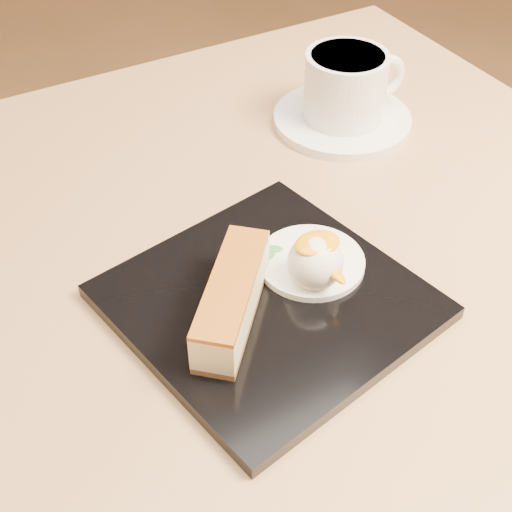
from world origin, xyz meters
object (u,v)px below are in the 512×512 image
table (272,381)px  ice_cream_scoop (315,262)px  dessert_plate (268,302)px  saucer (342,119)px  coffee_cup (347,84)px  cheesecake (232,299)px

table → ice_cream_scoop: bearing=-72.3°
dessert_plate → saucer: 0.29m
coffee_cup → dessert_plate: bearing=-131.6°
cheesecake → coffee_cup: coffee_cup is taller
cheesecake → saucer: 0.32m
table → ice_cream_scoop: 0.20m
dessert_plate → coffee_cup: size_ratio=1.88×
dessert_plate → cheesecake: (-0.03, -0.01, 0.03)m
table → saucer: saucer is taller
ice_cream_scoop → saucer: (0.17, 0.20, -0.03)m
coffee_cup → cheesecake: bearing=-135.2°
table → coffee_cup: 0.32m
table → cheesecake: 0.20m
ice_cream_scoop → cheesecake: bearing=180.0°
dessert_plate → cheesecake: size_ratio=1.94×
dessert_plate → ice_cream_scoop: (0.04, -0.01, 0.03)m
dessert_plate → ice_cream_scoop: 0.05m
ice_cream_scoop → saucer: bearing=50.4°
cheesecake → ice_cream_scoop: (0.07, 0.00, 0.00)m
cheesecake → saucer: cheesecake is taller
saucer → coffee_cup: coffee_cup is taller
table → coffee_cup: bearing=41.7°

